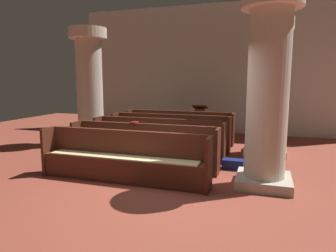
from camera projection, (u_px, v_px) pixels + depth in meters
name	position (u px, v px, depth m)	size (l,w,h in m)	color
ground_plane	(155.00, 188.00, 5.32)	(19.20, 19.20, 0.00)	brown
back_wall	(215.00, 70.00, 10.69)	(10.00, 0.16, 4.50)	beige
pew_row_0	(179.00, 126.00, 9.19)	(3.31, 0.47, 0.94)	#4C2316
pew_row_1	(169.00, 131.00, 8.30)	(3.31, 0.46, 0.94)	#4C2316
pew_row_2	(158.00, 137.00, 7.40)	(3.31, 0.46, 0.94)	#4C2316
pew_row_3	(143.00, 145.00, 6.51)	(3.31, 0.47, 0.94)	#4C2316
pew_row_4	(123.00, 155.00, 5.62)	(3.31, 0.46, 0.94)	#4C2316
pillar_aisle_side	(268.00, 85.00, 7.52)	(1.09, 1.09, 3.36)	#B6AD9A
pillar_far_side	(90.00, 85.00, 8.86)	(1.09, 1.09, 3.36)	#B6AD9A
pillar_aisle_rear	(268.00, 88.00, 5.17)	(1.02, 1.02, 3.36)	#B6AD9A
lectern	(200.00, 124.00, 9.99)	(0.48, 0.45, 1.08)	#562B1A
hymn_book	(134.00, 122.00, 6.70)	(0.14, 0.21, 0.03)	maroon
kneeler_box_navy	(233.00, 164.00, 6.44)	(0.44, 0.26, 0.21)	navy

